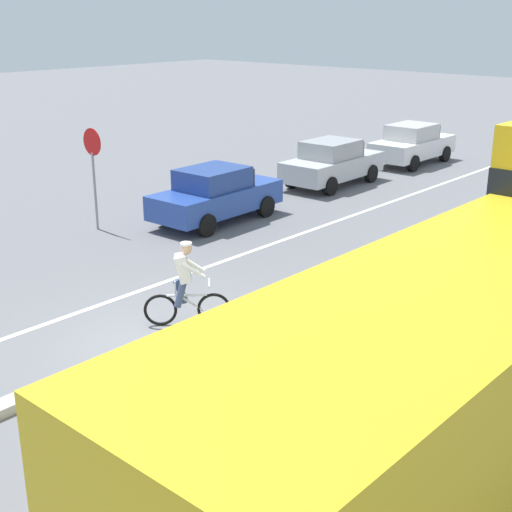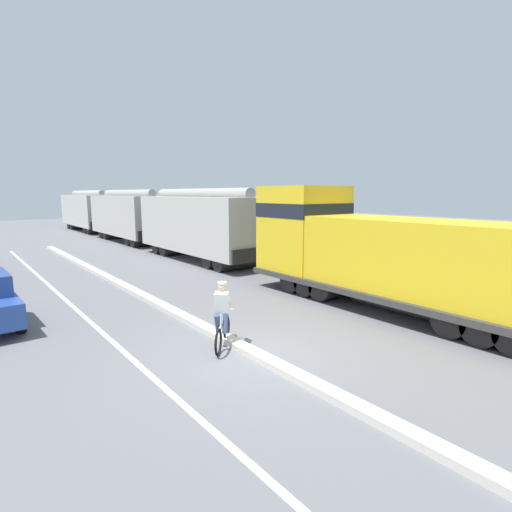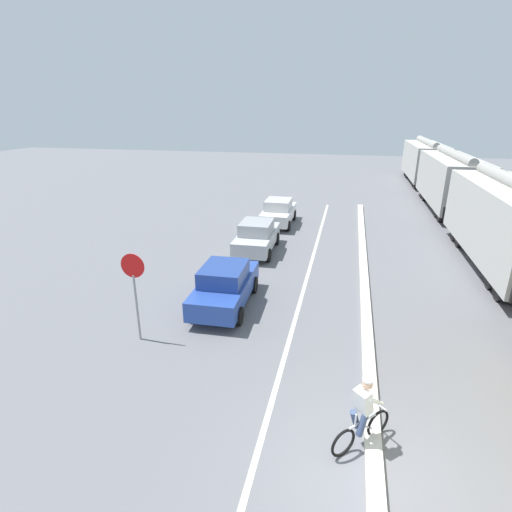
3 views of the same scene
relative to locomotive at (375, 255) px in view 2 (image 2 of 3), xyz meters
name	(u,v)px [view 2 (image 2 of 3)]	position (x,y,z in m)	size (l,w,h in m)	color
ground_plane	(250,355)	(-6.06, -0.84, -1.80)	(120.00, 120.00, 0.00)	slate
median_curb	(151,300)	(-6.06, 5.16, -1.72)	(0.36, 36.00, 0.16)	beige
lane_stripe	(82,314)	(-8.46, 5.16, -1.79)	(0.14, 36.00, 0.01)	silver
locomotive	(375,255)	(0.00, 0.00, 0.00)	(3.10, 11.61, 4.20)	gold
hopper_car_lead	(200,225)	(0.00, 12.16, 0.28)	(2.90, 10.60, 4.18)	#B3B0A9
hopper_car_middle	(128,216)	(0.00, 23.76, 0.28)	(2.90, 10.60, 4.18)	#B0AEA6
hopper_car_trailing	(88,211)	(0.00, 35.36, 0.28)	(2.90, 10.60, 4.18)	#B5B2AB
cyclist	(222,317)	(-6.34, -0.03, -0.98)	(1.24, 1.26, 1.71)	black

